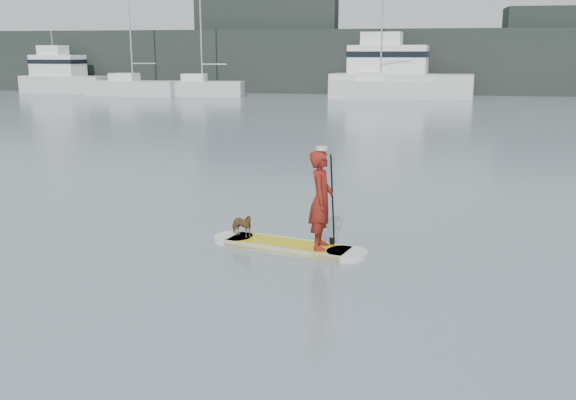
% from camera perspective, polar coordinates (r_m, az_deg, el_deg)
% --- Properties ---
extents(ground, '(140.00, 140.00, 0.00)m').
position_cam_1_polar(ground, '(12.53, -6.76, -4.87)').
color(ground, slate).
rests_on(ground, ground).
extents(paddleboard, '(3.21, 1.47, 0.12)m').
position_cam_1_polar(paddleboard, '(12.80, 0.00, -4.11)').
color(paddleboard, gold).
rests_on(paddleboard, ground).
extents(paddler, '(0.47, 0.71, 1.91)m').
position_cam_1_polar(paddler, '(12.26, 2.96, 0.03)').
color(paddler, maroon).
rests_on(paddler, paddleboard).
extents(white_cap, '(0.22, 0.22, 0.07)m').
position_cam_1_polar(white_cap, '(12.08, 3.02, 4.61)').
color(white_cap, silver).
rests_on(white_cap, paddler).
extents(dog, '(0.64, 0.49, 0.49)m').
position_cam_1_polar(dog, '(13.18, -4.17, -2.24)').
color(dog, '#56361D').
rests_on(dog, paddleboard).
extents(paddle, '(0.11, 0.30, 2.00)m').
position_cam_1_polar(paddle, '(12.53, 3.97, -1.01)').
color(paddle, black).
rests_on(paddle, ground).
extents(sailboat_b, '(8.45, 3.02, 12.36)m').
position_cam_1_polar(sailboat_b, '(60.77, -13.66, 9.79)').
color(sailboat_b, silver).
rests_on(sailboat_b, ground).
extents(sailboat_c, '(7.53, 3.02, 10.57)m').
position_cam_1_polar(sailboat_c, '(59.44, -7.67, 9.90)').
color(sailboat_c, silver).
rests_on(sailboat_c, ground).
extents(sailboat_d, '(9.09, 3.48, 13.10)m').
position_cam_1_polar(sailboat_d, '(56.53, 8.11, 9.90)').
color(sailboat_d, silver).
rests_on(sailboat_d, ground).
extents(motor_yacht_a, '(12.68, 5.25, 7.39)m').
position_cam_1_polar(motor_yacht_a, '(58.34, 9.52, 11.06)').
color(motor_yacht_a, silver).
rests_on(motor_yacht_a, ground).
extents(motor_yacht_b, '(9.47, 4.61, 5.99)m').
position_cam_1_polar(motor_yacht_b, '(67.55, -19.39, 10.42)').
color(motor_yacht_b, silver).
rests_on(motor_yacht_b, ground).
extents(shore_mass, '(90.00, 6.00, 6.00)m').
position_cam_1_polar(shore_mass, '(64.52, 6.91, 12.13)').
color(shore_mass, black).
rests_on(shore_mass, ground).
extents(shore_building_west, '(14.00, 4.00, 9.00)m').
position_cam_1_polar(shore_building_west, '(66.79, -1.85, 13.52)').
color(shore_building_west, black).
rests_on(shore_building_west, ground).
extents(shore_building_east, '(10.00, 4.00, 8.00)m').
position_cam_1_polar(shore_building_east, '(67.01, 22.89, 12.11)').
color(shore_building_east, black).
rests_on(shore_building_east, ground).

